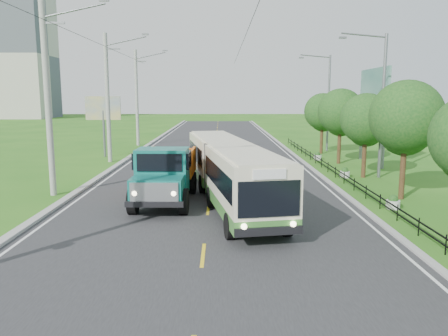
{
  "coord_description": "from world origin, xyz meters",
  "views": [
    {
      "loc": [
        0.59,
        -13.7,
        5.16
      ],
      "look_at": [
        0.73,
        6.22,
        1.9
      ],
      "focal_mm": 35.0,
      "sensor_mm": 36.0,
      "label": 1
    }
  ],
  "objects_px": {
    "tree_third": "(406,120)",
    "streetlight_far": "(327,100)",
    "pole_near": "(48,98)",
    "streetlight_mid": "(380,101)",
    "tree_fifth": "(341,114)",
    "planter_near": "(393,203)",
    "billboard_left": "(103,112)",
    "bus": "(228,166)",
    "pole_mid": "(108,98)",
    "dump_truck": "(166,171)",
    "billboard_right": "(374,94)",
    "tree_fourth": "(366,122)",
    "tree_back": "(323,114)",
    "planter_far": "(318,156)",
    "planter_mid": "(345,173)",
    "pole_far": "(137,97)"
  },
  "relations": [
    {
      "from": "tree_third",
      "to": "streetlight_far",
      "type": "height_order",
      "value": "streetlight_far"
    },
    {
      "from": "pole_near",
      "to": "streetlight_mid",
      "type": "xyz_separation_m",
      "value": [
        18.9,
        5.0,
        -0.19
      ]
    },
    {
      "from": "tree_fifth",
      "to": "planter_near",
      "type": "distance_m",
      "value": 14.64
    },
    {
      "from": "pole_near",
      "to": "billboard_left",
      "type": "relative_size",
      "value": 1.92
    },
    {
      "from": "tree_third",
      "to": "bus",
      "type": "bearing_deg",
      "value": -177.78
    },
    {
      "from": "pole_mid",
      "to": "billboard_left",
      "type": "height_order",
      "value": "pole_mid"
    },
    {
      "from": "pole_near",
      "to": "dump_truck",
      "type": "relative_size",
      "value": 1.5
    },
    {
      "from": "tree_third",
      "to": "streetlight_mid",
      "type": "bearing_deg",
      "value": 82.36
    },
    {
      "from": "pole_mid",
      "to": "billboard_right",
      "type": "height_order",
      "value": "pole_mid"
    },
    {
      "from": "streetlight_mid",
      "to": "streetlight_far",
      "type": "distance_m",
      "value": 14.0
    },
    {
      "from": "tree_fourth",
      "to": "streetlight_mid",
      "type": "bearing_deg",
      "value": -10.15
    },
    {
      "from": "tree_fourth",
      "to": "tree_back",
      "type": "distance_m",
      "value": 12.0
    },
    {
      "from": "planter_far",
      "to": "streetlight_mid",
      "type": "bearing_deg",
      "value": -75.68
    },
    {
      "from": "tree_fourth",
      "to": "pole_near",
      "type": "bearing_deg",
      "value": -164.16
    },
    {
      "from": "bus",
      "to": "planter_mid",
      "type": "bearing_deg",
      "value": 29.4
    },
    {
      "from": "pole_far",
      "to": "planter_mid",
      "type": "xyz_separation_m",
      "value": [
        16.86,
        -19.0,
        -4.81
      ]
    },
    {
      "from": "tree_third",
      "to": "pole_near",
      "type": "bearing_deg",
      "value": 177.29
    },
    {
      "from": "billboard_left",
      "to": "bus",
      "type": "bearing_deg",
      "value": -57.16
    },
    {
      "from": "bus",
      "to": "streetlight_far",
      "type": "bearing_deg",
      "value": 54.71
    },
    {
      "from": "tree_fourth",
      "to": "planter_near",
      "type": "relative_size",
      "value": 8.06
    },
    {
      "from": "tree_fourth",
      "to": "planter_far",
      "type": "distance_m",
      "value": 8.62
    },
    {
      "from": "planter_far",
      "to": "pole_far",
      "type": "bearing_deg",
      "value": 146.88
    },
    {
      "from": "tree_third",
      "to": "planter_near",
      "type": "bearing_deg",
      "value": -120.41
    },
    {
      "from": "planter_mid",
      "to": "planter_far",
      "type": "height_order",
      "value": "same"
    },
    {
      "from": "streetlight_mid",
      "to": "dump_truck",
      "type": "xyz_separation_m",
      "value": [
        -12.77,
        -6.62,
        -3.33
      ]
    },
    {
      "from": "pole_far",
      "to": "streetlight_mid",
      "type": "bearing_deg",
      "value": -45.14
    },
    {
      "from": "tree_fourth",
      "to": "tree_third",
      "type": "bearing_deg",
      "value": -90.0
    },
    {
      "from": "pole_far",
      "to": "planter_far",
      "type": "relative_size",
      "value": 14.93
    },
    {
      "from": "tree_back",
      "to": "dump_truck",
      "type": "height_order",
      "value": "tree_back"
    },
    {
      "from": "tree_fifth",
      "to": "billboard_right",
      "type": "xyz_separation_m",
      "value": [
        2.44,
        -0.14,
        1.49
      ]
    },
    {
      "from": "tree_fourth",
      "to": "tree_back",
      "type": "relative_size",
      "value": 0.98
    },
    {
      "from": "pole_near",
      "to": "billboard_right",
      "type": "distance_m",
      "value": 23.32
    },
    {
      "from": "planter_near",
      "to": "planter_far",
      "type": "xyz_separation_m",
      "value": [
        0.0,
        16.0,
        0.0
      ]
    },
    {
      "from": "pole_near",
      "to": "tree_fourth",
      "type": "distance_m",
      "value": 18.89
    },
    {
      "from": "tree_fifth",
      "to": "dump_truck",
      "type": "xyz_separation_m",
      "value": [
        -11.98,
        -12.76,
        -2.28
      ]
    },
    {
      "from": "streetlight_mid",
      "to": "dump_truck",
      "type": "bearing_deg",
      "value": -152.6
    },
    {
      "from": "pole_mid",
      "to": "tree_third",
      "type": "bearing_deg",
      "value": -35.36
    },
    {
      "from": "pole_far",
      "to": "streetlight_far",
      "type": "distance_m",
      "value": 19.56
    },
    {
      "from": "pole_near",
      "to": "streetlight_far",
      "type": "height_order",
      "value": "pole_near"
    },
    {
      "from": "tree_fourth",
      "to": "streetlight_far",
      "type": "relative_size",
      "value": 0.6
    },
    {
      "from": "tree_fifth",
      "to": "pole_far",
      "type": "bearing_deg",
      "value": 144.64
    },
    {
      "from": "planter_mid",
      "to": "billboard_left",
      "type": "relative_size",
      "value": 0.13
    },
    {
      "from": "planter_mid",
      "to": "dump_truck",
      "type": "height_order",
      "value": "dump_truck"
    },
    {
      "from": "dump_truck",
      "to": "pole_mid",
      "type": "bearing_deg",
      "value": 115.62
    },
    {
      "from": "tree_fourth",
      "to": "dump_truck",
      "type": "height_order",
      "value": "tree_fourth"
    },
    {
      "from": "tree_third",
      "to": "billboard_left",
      "type": "distance_m",
      "value": 25.02
    },
    {
      "from": "tree_third",
      "to": "tree_fifth",
      "type": "relative_size",
      "value": 1.03
    },
    {
      "from": "billboard_left",
      "to": "billboard_right",
      "type": "relative_size",
      "value": 0.71
    },
    {
      "from": "tree_third",
      "to": "planter_far",
      "type": "height_order",
      "value": "tree_third"
    },
    {
      "from": "pole_near",
      "to": "dump_truck",
      "type": "xyz_separation_m",
      "value": [
        6.14,
        -1.62,
        -3.52
      ]
    }
  ]
}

